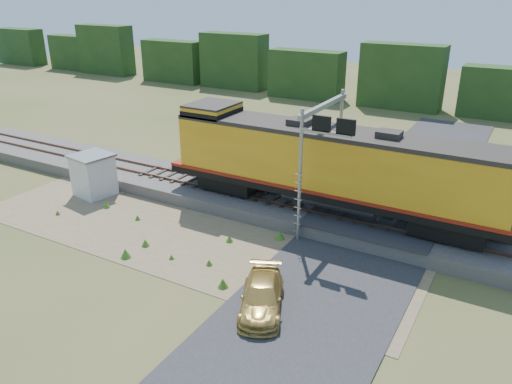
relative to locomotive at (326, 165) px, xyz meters
The scene contains 11 objects.
ground 8.07m from the locomotive, 124.11° to the right, with size 140.00×140.00×0.00m, color #475123.
ballast 5.14m from the locomotive, behind, with size 70.00×5.00×0.80m, color slate.
rails 4.86m from the locomotive, behind, with size 70.00×1.54×0.16m.
dirt_shoulder 8.91m from the locomotive, 137.79° to the right, with size 26.00×8.00×0.03m, color #8C7754.
road 6.94m from the locomotive, 60.82° to the right, with size 7.00×66.00×0.86m.
tree_line_north 32.26m from the locomotive, 97.24° to the left, with size 130.00×3.00×6.50m.
weed_clumps 10.23m from the locomotive, 142.04° to the right, with size 15.00×6.20×0.56m, color #437421, non-canonical shape.
locomotive is the anchor object (origin of this frame).
shed 15.26m from the locomotive, 166.13° to the right, with size 2.70×2.70×2.79m.
signal_gantry 2.01m from the locomotive, 84.50° to the right, with size 2.88×6.20×7.27m.
car 9.75m from the locomotive, 83.73° to the right, with size 1.73×4.27×1.24m, color #B59443.
Camera 1 is at (13.67, -18.86, 12.84)m, focal length 35.00 mm.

